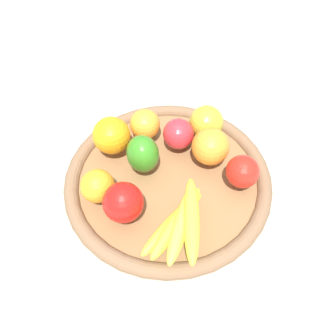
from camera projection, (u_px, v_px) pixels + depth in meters
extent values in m
plane|color=#BFB29C|center=(168.00, 183.00, 0.75)|extent=(2.40, 2.40, 0.00)
cylinder|color=brown|center=(168.00, 181.00, 0.74)|extent=(0.43, 0.43, 0.02)
torus|color=brown|center=(168.00, 178.00, 0.73)|extent=(0.45, 0.45, 0.03)
sphere|color=red|center=(178.00, 134.00, 0.74)|extent=(0.09, 0.09, 0.07)
ellipsoid|color=yellow|center=(173.00, 223.00, 0.63)|extent=(0.13, 0.15, 0.03)
ellipsoid|color=yellow|center=(177.00, 222.00, 0.62)|extent=(0.15, 0.14, 0.03)
ellipsoid|color=yellow|center=(184.00, 221.00, 0.61)|extent=(0.17, 0.10, 0.03)
ellipsoid|color=yellow|center=(191.00, 219.00, 0.59)|extent=(0.18, 0.06, 0.03)
sphere|color=red|center=(123.00, 202.00, 0.63)|extent=(0.10, 0.10, 0.08)
sphere|color=orange|center=(98.00, 186.00, 0.66)|extent=(0.08, 0.08, 0.07)
ellipsoid|color=#33801E|center=(143.00, 154.00, 0.70)|extent=(0.09, 0.08, 0.09)
sphere|color=orange|center=(112.00, 136.00, 0.73)|extent=(0.09, 0.09, 0.08)
sphere|color=orange|center=(210.00, 147.00, 0.71)|extent=(0.10, 0.10, 0.08)
sphere|color=#A79C2A|center=(206.00, 123.00, 0.76)|extent=(0.11, 0.11, 0.08)
sphere|color=red|center=(243.00, 172.00, 0.68)|extent=(0.10, 0.10, 0.07)
sphere|color=orange|center=(145.00, 124.00, 0.76)|extent=(0.08, 0.08, 0.07)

